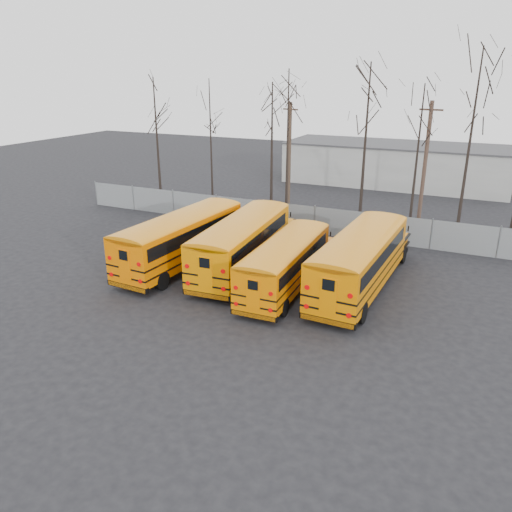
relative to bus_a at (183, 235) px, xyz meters
The scene contains 16 objects.
ground 6.14m from the bus_a, 29.10° to the right, with size 120.00×120.00×0.00m, color black.
fence 10.52m from the bus_a, 60.84° to the left, with size 40.00×0.04×2.00m, color gray.
distant_building 30.01m from the bus_a, 76.30° to the left, with size 22.00×8.00×4.00m, color #B9BAB5.
bus_a is the anchor object (origin of this frame).
bus_b 3.68m from the bus_a, 12.66° to the left, with size 3.40×11.53×3.19m.
bus_c 6.92m from the bus_a, ahead, with size 2.55×10.09×2.81m.
bus_d 10.51m from the bus_a, ahead, with size 3.16×11.66×3.23m.
utility_pole_left 16.51m from the bus_a, 88.81° to the left, with size 1.49×0.60×8.65m.
utility_pole_right 18.14m from the bus_a, 49.11° to the left, with size 1.62×0.43×9.14m.
tree_0 15.97m from the bus_a, 130.17° to the left, with size 0.26×0.26×10.61m, color black.
tree_1 15.42m from the bus_a, 113.12° to the left, with size 0.26×0.26×10.49m, color black.
tree_2 14.56m from the bus_a, 91.63° to the left, with size 0.26×0.26×10.26m, color black.
tree_3 11.88m from the bus_a, 78.87° to the left, with size 0.26×0.26×11.20m, color black.
tree_4 14.85m from the bus_a, 57.54° to the left, with size 0.26×0.26×11.63m, color black.
tree_5 17.33m from the bus_a, 48.73° to the left, with size 0.26×0.26×10.27m, color black.
tree_6 18.94m from the bus_a, 37.91° to the left, with size 0.26×0.26×12.46m, color black.
Camera 1 is at (10.64, -20.91, 10.91)m, focal length 35.00 mm.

